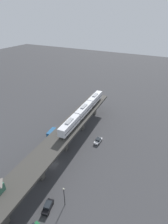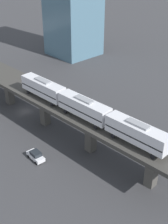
% 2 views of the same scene
% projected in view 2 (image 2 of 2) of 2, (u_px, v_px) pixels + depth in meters
% --- Properties ---
extents(ground_plane, '(400.00, 400.00, 0.00)m').
position_uv_depth(ground_plane, '(25.00, 111.00, 80.41)').
color(ground_plane, '#38383A').
extents(elevated_viaduct, '(12.30, 92.27, 8.09)m').
position_uv_depth(elevated_viaduct, '(23.00, 87.00, 76.86)').
color(elevated_viaduct, '#393733').
rests_on(elevated_viaduct, ground).
extents(subway_train, '(4.41, 37.29, 4.45)m').
position_uv_depth(subway_train, '(84.00, 107.00, 60.23)').
color(subway_train, silver).
rests_on(subway_train, elevated_viaduct).
extents(street_car_white, '(2.15, 4.50, 1.89)m').
position_uv_depth(street_car_white, '(36.00, 156.00, 62.78)').
color(street_car_white, silver).
rests_on(street_car_white, ground).
extents(delivery_truck, '(2.95, 7.38, 3.20)m').
position_uv_depth(delivery_truck, '(88.00, 112.00, 76.52)').
color(delivery_truck, '#333338').
rests_on(delivery_truck, ground).
extents(office_tower, '(16.00, 16.00, 36.00)m').
position_uv_depth(office_tower, '(73.00, 5.00, 110.64)').
color(office_tower, slate).
rests_on(office_tower, ground).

